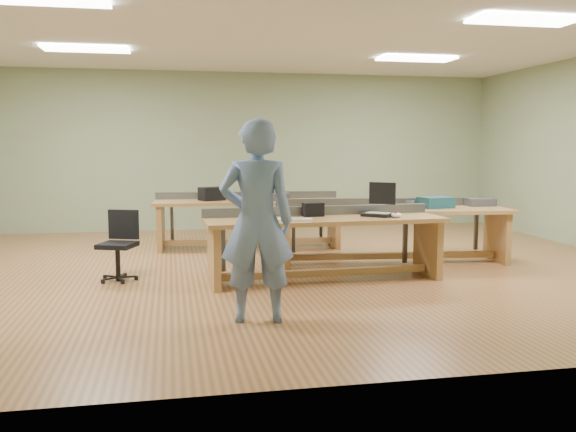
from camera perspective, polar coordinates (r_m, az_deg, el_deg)
The scene contains 21 objects.
floor at distance 8.04m, azimuth -0.98°, elevation -4.87°, with size 10.00×10.00×0.00m, color #A1683D.
ceiling at distance 8.01m, azimuth -1.02°, elevation 16.67°, with size 10.00×10.00×0.00m, color silver.
wall_back at distance 11.84m, azimuth -4.39°, elevation 6.06°, with size 10.00×0.04×3.00m, color gray.
wall_front at distance 4.01m, azimuth 9.05°, elevation 5.23°, with size 10.00×0.04×3.00m, color gray.
fluor_panels at distance 8.00m, azimuth -1.02°, elevation 16.46°, with size 6.20×3.50×0.03m.
workbench_front at distance 7.24m, azimuth 3.44°, elevation -1.69°, with size 2.87×0.88×0.86m.
workbench_mid at distance 8.46m, azimuth 9.74°, elevation -0.54°, with size 3.23×1.16×0.86m.
workbench_back at distance 9.61m, azimuth -3.71°, elevation 0.35°, with size 2.97×0.98×0.86m.
person at distance 5.47m, azimuth -2.96°, elevation -0.51°, with size 0.67×0.44×1.83m, color #697EAB.
laptop_base at distance 7.43m, azimuth 8.42°, elevation 0.12°, with size 0.34×0.28×0.04m, color black.
laptop_screen at distance 7.53m, azimuth 8.82°, elevation 2.11°, with size 0.34×0.02×0.27m, color black.
keyboard at distance 6.90m, azimuth 0.49°, elevation -0.34°, with size 0.43×0.14×0.02m, color silver.
trackball_mouse at distance 7.32m, azimuth 10.11°, elevation 0.09°, with size 0.12×0.15×0.06m, color white.
camera_bag at distance 7.35m, azimuth 2.36°, elevation 0.61°, with size 0.24×0.15×0.16m, color black.
task_chair at distance 7.52m, azimuth -15.51°, elevation -3.54°, with size 0.58×0.58×0.83m.
parts_bin_teal at distance 8.63m, azimuth 13.66°, elevation 1.25°, with size 0.42×0.32×0.15m, color #164149.
parts_bin_grey at distance 9.07m, azimuth 17.51°, elevation 1.25°, with size 0.39×0.25×0.11m, color #39393B.
mug at distance 8.57m, azimuth 11.35°, elevation 1.13°, with size 0.13×0.13×0.11m, color #39393B.
drinks_can at distance 8.44m, azimuth 9.60°, elevation 1.09°, with size 0.06×0.06×0.11m, color silver.
storage_box_back at distance 9.60m, azimuth -7.15°, elevation 2.07°, with size 0.36×0.26×0.21m, color black.
tray_back at distance 9.51m, azimuth -0.78°, elevation 1.81°, with size 0.29×0.22×0.12m, color #39393B.
Camera 1 is at (-1.37, -7.76, 1.58)m, focal length 38.00 mm.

